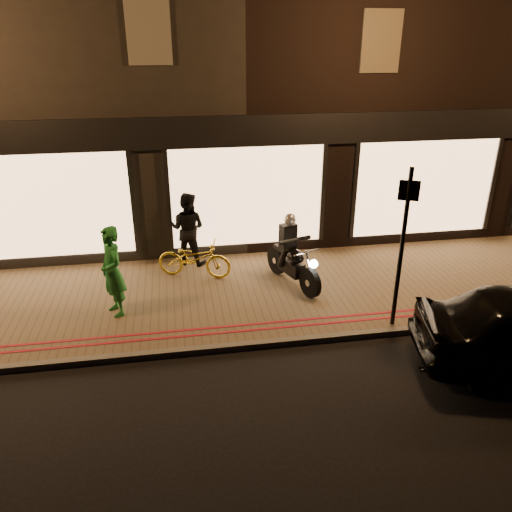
{
  "coord_description": "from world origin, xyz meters",
  "views": [
    {
      "loc": [
        -1.69,
        -7.33,
        5.1
      ],
      "look_at": [
        -0.18,
        1.6,
        1.1
      ],
      "focal_mm": 35.0,
      "sensor_mm": 36.0,
      "label": 1
    }
  ],
  "objects_px": {
    "sign_post": "(403,241)",
    "bicycle_gold": "(194,258)",
    "person_green": "(112,272)",
    "motorcycle": "(292,258)"
  },
  "relations": [
    {
      "from": "sign_post",
      "to": "bicycle_gold",
      "type": "height_order",
      "value": "sign_post"
    },
    {
      "from": "motorcycle",
      "to": "person_green",
      "type": "distance_m",
      "value": 3.74
    },
    {
      "from": "bicycle_gold",
      "to": "person_green",
      "type": "distance_m",
      "value": 2.16
    },
    {
      "from": "motorcycle",
      "to": "sign_post",
      "type": "relative_size",
      "value": 0.62
    },
    {
      "from": "sign_post",
      "to": "person_green",
      "type": "bearing_deg",
      "value": 166.15
    },
    {
      "from": "sign_post",
      "to": "person_green",
      "type": "xyz_separation_m",
      "value": [
        -5.17,
        1.27,
        -0.78
      ]
    },
    {
      "from": "motorcycle",
      "to": "person_green",
      "type": "height_order",
      "value": "person_green"
    },
    {
      "from": "bicycle_gold",
      "to": "person_green",
      "type": "xyz_separation_m",
      "value": [
        -1.6,
        -1.39,
        0.46
      ]
    },
    {
      "from": "motorcycle",
      "to": "person_green",
      "type": "bearing_deg",
      "value": 170.27
    },
    {
      "from": "sign_post",
      "to": "motorcycle",
      "type": "bearing_deg",
      "value": 127.63
    }
  ]
}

